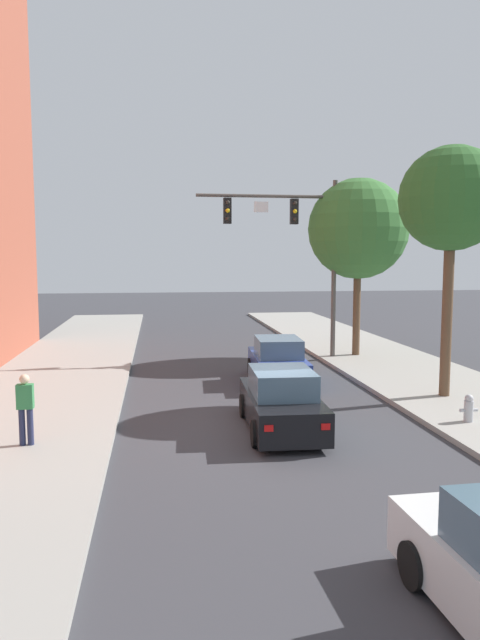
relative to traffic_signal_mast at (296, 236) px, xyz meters
The scene contains 9 objects.
ground_plane 11.59m from the traffic_signal_mast, 106.58° to the right, with size 120.00×120.00×0.00m, color #38383D.
sidewalk_left 14.63m from the traffic_signal_mast, 133.72° to the right, with size 5.00×60.00×0.15m, color #99968E.
traffic_signal_mast is the anchor object (origin of this frame).
car_lead_blue 6.45m from the traffic_signal_mast, 111.38° to the right, with size 2.02×4.33×1.60m.
car_following_black 11.30m from the traffic_signal_mast, 105.45° to the right, with size 1.96×4.30×1.60m.
pedestrian_sidewalk_left_walker 14.56m from the traffic_signal_mast, 129.47° to the right, with size 0.36×0.22×1.64m.
fire_hydrant 11.63m from the traffic_signal_mast, 78.32° to the right, with size 0.48×0.24×0.72m.
street_tree_nearest 8.14m from the traffic_signal_mast, 68.81° to the right, with size 3.15×3.15×7.59m.
street_tree_second 2.81m from the traffic_signal_mast, ahead, with size 4.33×4.33×7.66m.
Camera 1 is at (-2.91, -14.41, 4.41)m, focal length 32.84 mm.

